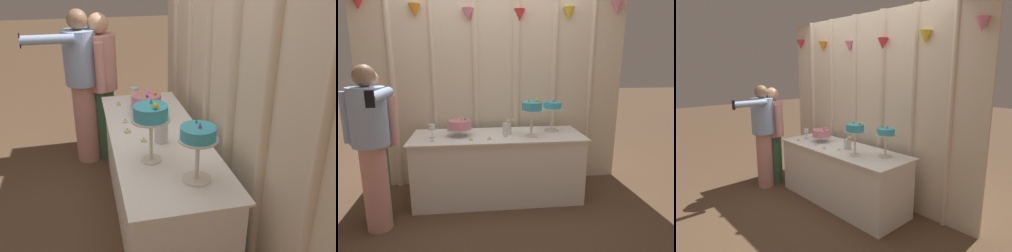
# 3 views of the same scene
# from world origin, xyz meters

# --- Properties ---
(ground_plane) EXTENTS (24.00, 24.00, 0.00)m
(ground_plane) POSITION_xyz_m (0.00, 0.00, 0.00)
(ground_plane) COLOR brown
(draped_curtain) EXTENTS (3.28, 0.15, 2.50)m
(draped_curtain) POSITION_xyz_m (0.00, 0.58, 1.28)
(draped_curtain) COLOR beige
(draped_curtain) RESTS_ON ground_plane
(cake_table) EXTENTS (1.91, 0.68, 0.76)m
(cake_table) POSITION_xyz_m (0.00, 0.10, 0.38)
(cake_table) COLOR white
(cake_table) RESTS_ON ground_plane
(cake_display_leftmost) EXTENTS (0.28, 0.28, 0.22)m
(cake_display_leftmost) POSITION_xyz_m (-0.42, 0.10, 0.88)
(cake_display_leftmost) COLOR silver
(cake_display_leftmost) RESTS_ON cake_table
(cake_display_center) EXTENTS (0.24, 0.24, 0.42)m
(cake_display_center) POSITION_xyz_m (0.36, -0.01, 1.07)
(cake_display_center) COLOR silver
(cake_display_center) RESTS_ON cake_table
(cake_display_rightmost) EXTENTS (0.23, 0.23, 0.38)m
(cake_display_rightmost) POSITION_xyz_m (0.65, 0.20, 1.03)
(cake_display_rightmost) COLOR silver
(cake_display_rightmost) RESTS_ON cake_table
(wine_glass) EXTENTS (0.07, 0.07, 0.15)m
(wine_glass) POSITION_xyz_m (-0.71, 0.04, 0.87)
(wine_glass) COLOR silver
(wine_glass) RESTS_ON cake_table
(flower_vase) EXTENTS (0.13, 0.10, 0.18)m
(flower_vase) POSITION_xyz_m (0.11, 0.11, 0.83)
(flower_vase) COLOR silver
(flower_vase) RESTS_ON cake_table
(tealight_far_left) EXTENTS (0.04, 0.04, 0.03)m
(tealight_far_left) POSITION_xyz_m (-0.69, -0.11, 0.77)
(tealight_far_left) COLOR beige
(tealight_far_left) RESTS_ON cake_table
(tealight_near_left) EXTENTS (0.04, 0.04, 0.03)m
(tealight_near_left) POSITION_xyz_m (-0.30, -0.10, 0.77)
(tealight_near_left) COLOR beige
(tealight_near_left) RESTS_ON cake_table
(tealight_near_right) EXTENTS (0.05, 0.05, 0.04)m
(tealight_near_right) POSITION_xyz_m (-0.11, -0.10, 0.77)
(tealight_near_right) COLOR beige
(tealight_near_right) RESTS_ON cake_table
(tealight_far_right) EXTENTS (0.04, 0.04, 0.03)m
(tealight_far_right) POSITION_xyz_m (0.07, -0.01, 0.77)
(tealight_far_right) COLOR beige
(tealight_far_right) RESTS_ON cake_table
(guest_man_pink_jacket) EXTENTS (0.47, 0.34, 1.50)m
(guest_man_pink_jacket) POSITION_xyz_m (-1.22, -0.21, 0.82)
(guest_man_pink_jacket) COLOR #3D6B4C
(guest_man_pink_jacket) RESTS_ON ground_plane
(guest_man_dark_suit) EXTENTS (0.48, 0.68, 1.55)m
(guest_man_dark_suit) POSITION_xyz_m (-1.18, -0.41, 0.85)
(guest_man_dark_suit) COLOR #D6938E
(guest_man_dark_suit) RESTS_ON ground_plane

